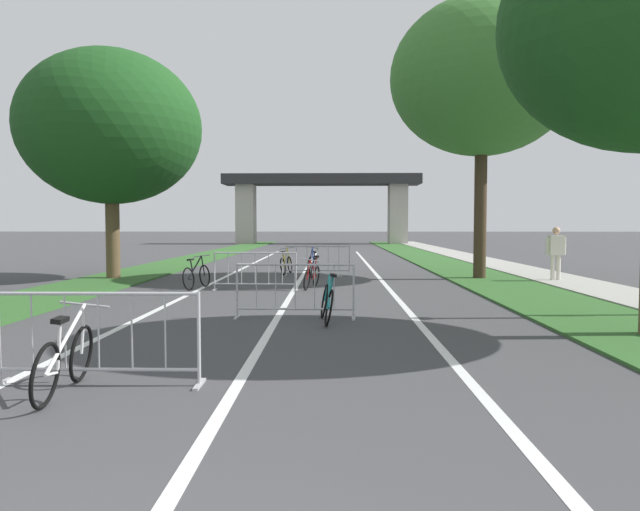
# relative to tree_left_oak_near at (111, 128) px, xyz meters

# --- Properties ---
(grass_verge_left) EXTENTS (2.53, 63.60, 0.05)m
(grass_verge_left) POSITION_rel_tree_left_oak_near_xyz_m (0.10, 8.99, -4.91)
(grass_verge_left) COLOR #2D5B26
(grass_verge_left) RESTS_ON ground
(grass_verge_right) EXTENTS (2.53, 63.60, 0.05)m
(grass_verge_right) POSITION_rel_tree_left_oak_near_xyz_m (12.20, 8.99, -4.91)
(grass_verge_right) COLOR #2D5B26
(grass_verge_right) RESTS_ON ground
(sidewalk_path_right) EXTENTS (2.01, 63.60, 0.08)m
(sidewalk_path_right) POSITION_rel_tree_left_oak_near_xyz_m (14.47, 8.99, -4.89)
(sidewalk_path_right) COLOR #9E9B93
(sidewalk_path_right) RESTS_ON ground
(lane_stripe_center) EXTENTS (0.14, 36.80, 0.01)m
(lane_stripe_center) POSITION_rel_tree_left_oak_near_xyz_m (6.15, 1.37, -4.93)
(lane_stripe_center) COLOR silver
(lane_stripe_center) RESTS_ON ground
(lane_stripe_right_lane) EXTENTS (0.14, 36.80, 0.01)m
(lane_stripe_right_lane) POSITION_rel_tree_left_oak_near_xyz_m (8.78, 1.37, -4.93)
(lane_stripe_right_lane) COLOR silver
(lane_stripe_right_lane) RESTS_ON ground
(lane_stripe_left_lane) EXTENTS (0.14, 36.80, 0.01)m
(lane_stripe_left_lane) POSITION_rel_tree_left_oak_near_xyz_m (3.52, 1.37, -4.93)
(lane_stripe_left_lane) COLOR silver
(lane_stripe_left_lane) RESTS_ON ground
(overpass_bridge) EXTENTS (18.29, 3.56, 6.46)m
(overpass_bridge) POSITION_rel_tree_left_oak_near_xyz_m (6.15, 35.53, -0.29)
(overpass_bridge) COLOR #2D2D30
(overpass_bridge) RESTS_ON ground
(tree_left_oak_near) EXTENTS (5.82, 5.82, 7.42)m
(tree_left_oak_near) POSITION_rel_tree_left_oak_near_xyz_m (0.00, 0.00, 0.00)
(tree_left_oak_near) COLOR brown
(tree_left_oak_near) RESTS_ON ground
(tree_right_maple_mid) EXTENTS (5.94, 5.94, 9.09)m
(tree_right_maple_mid) POSITION_rel_tree_left_oak_near_xyz_m (12.04, 0.28, 1.61)
(tree_right_maple_mid) COLOR #3D2D1E
(tree_right_maple_mid) RESTS_ON ground
(crowd_barrier_nearest) EXTENTS (2.30, 0.46, 1.05)m
(crowd_barrier_nearest) POSITION_rel_tree_left_oak_near_xyz_m (4.61, -12.48, -4.41)
(crowd_barrier_nearest) COLOR #ADADB2
(crowd_barrier_nearest) RESTS_ON ground
(crowd_barrier_second) EXTENTS (2.31, 0.51, 1.05)m
(crowd_barrier_second) POSITION_rel_tree_left_oak_near_xyz_m (6.50, -7.80, -4.41)
(crowd_barrier_second) COLOR #ADADB2
(crowd_barrier_second) RESTS_ON ground
(crowd_barrier_third) EXTENTS (2.31, 0.50, 1.05)m
(crowd_barrier_third) POSITION_rel_tree_left_oak_near_xyz_m (5.10, -3.13, -4.41)
(crowd_barrier_third) COLOR #ADADB2
(crowd_barrier_third) RESTS_ON ground
(crowd_barrier_fourth) EXTENTS (2.31, 0.49, 1.05)m
(crowd_barrier_fourth) POSITION_rel_tree_left_oak_near_xyz_m (6.68, 1.54, -4.41)
(crowd_barrier_fourth) COLOR #ADADB2
(crowd_barrier_fourth) RESTS_ON ground
(bicycle_red_0) EXTENTS (0.55, 1.58, 0.92)m
(bicycle_red_0) POSITION_rel_tree_left_oak_near_xyz_m (6.63, -2.60, -4.58)
(bicycle_red_0) COLOR black
(bicycle_red_0) RESTS_ON ground
(bicycle_blue_1) EXTENTS (0.47, 1.76, 1.05)m
(bicycle_blue_1) POSITION_rel_tree_left_oak_near_xyz_m (6.48, 0.96, -4.54)
(bicycle_blue_1) COLOR black
(bicycle_blue_1) RESTS_ON ground
(bicycle_yellow_2) EXTENTS (0.54, 1.69, 0.98)m
(bicycle_yellow_2) POSITION_rel_tree_left_oak_near_xyz_m (5.52, 2.13, -4.57)
(bicycle_yellow_2) COLOR black
(bicycle_yellow_2) RESTS_ON ground
(bicycle_white_3) EXTENTS (0.55, 1.62, 0.94)m
(bicycle_white_3) POSITION_rel_tree_left_oak_near_xyz_m (4.40, -12.83, -4.56)
(bicycle_white_3) COLOR black
(bicycle_white_3) RESTS_ON ground
(bicycle_teal_4) EXTENTS (0.48, 1.65, 0.92)m
(bicycle_teal_4) POSITION_rel_tree_left_oak_near_xyz_m (7.11, -8.26, -4.56)
(bicycle_teal_4) COLOR black
(bicycle_teal_4) RESTS_ON ground
(bicycle_black_5) EXTENTS (0.54, 1.61, 0.94)m
(bicycle_black_5) POSITION_rel_tree_left_oak_near_xyz_m (3.40, -2.72, -4.57)
(bicycle_black_5) COLOR black
(bicycle_black_5) RESTS_ON ground
(pedestrian_waiting) EXTENTS (0.62, 0.31, 1.73)m
(pedestrian_waiting) POSITION_rel_tree_left_oak_near_xyz_m (14.14, -0.71, -3.88)
(pedestrian_waiting) COLOR beige
(pedestrian_waiting) RESTS_ON ground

